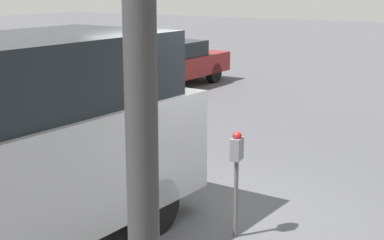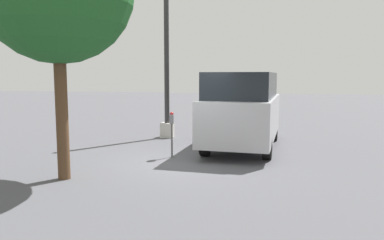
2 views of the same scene
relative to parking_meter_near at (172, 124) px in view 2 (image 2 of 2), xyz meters
The scene contains 4 objects.
ground_plane 1.18m from the parking_meter_near, 138.89° to the right, with size 80.00×80.00×0.00m, color #4C4C51.
parking_meter_near is the anchor object (origin of this frame).
lamp_post 3.75m from the parking_meter_near, 18.71° to the left, with size 0.44×0.44×6.49m.
parked_van 2.66m from the parking_meter_near, 44.30° to the right, with size 5.14×2.25×2.40m.
Camera 2 is at (-9.54, -2.40, 2.31)m, focal length 35.00 mm.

